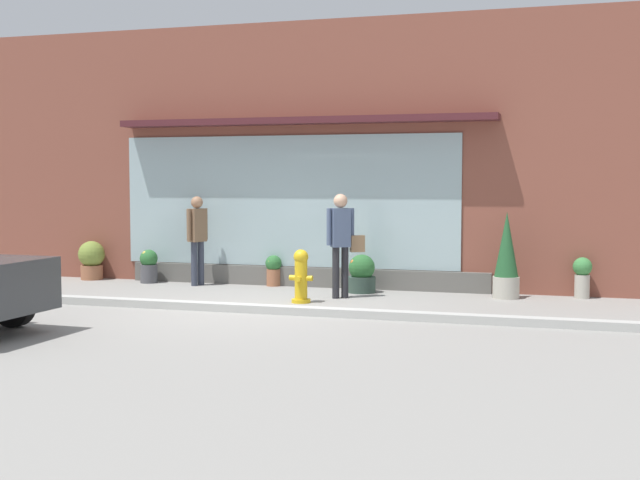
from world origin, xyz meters
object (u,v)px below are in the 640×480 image
object	(u,v)px
pedestrian_passerby	(197,233)
potted_plant_doorstep	(582,275)
potted_plant_low_front	(92,259)
potted_plant_trailing_edge	(274,269)
fire_hydrant	(301,276)
potted_plant_window_right	(149,266)
potted_plant_window_center	(506,257)
potted_plant_window_left	(362,274)
pedestrian_with_handbag	(342,237)

from	to	relation	value
pedestrian_passerby	potted_plant_doorstep	xyz separation A→B (m)	(6.90, 0.30, -0.60)
potted_plant_low_front	pedestrian_passerby	bearing A→B (deg)	-5.87
potted_plant_trailing_edge	pedestrian_passerby	bearing A→B (deg)	-165.98
fire_hydrant	potted_plant_window_right	distance (m)	3.98
potted_plant_doorstep	potted_plant_window_center	size ratio (longest dim) A/B	0.48
potted_plant_doorstep	potted_plant_window_left	distance (m)	3.73
potted_plant_trailing_edge	potted_plant_window_left	xyz separation A→B (m)	(1.81, -0.43, 0.01)
pedestrian_with_handbag	potted_plant_window_left	xyz separation A→B (m)	(0.15, 0.77, -0.70)
fire_hydrant	potted_plant_doorstep	bearing A→B (deg)	23.14
pedestrian_with_handbag	potted_plant_window_center	world-z (taller)	pedestrian_with_handbag
potted_plant_window_left	pedestrian_passerby	bearing A→B (deg)	178.52
potted_plant_window_center	pedestrian_with_handbag	bearing A→B (deg)	-163.33
pedestrian_passerby	potted_plant_trailing_edge	world-z (taller)	pedestrian_passerby
potted_plant_trailing_edge	potted_plant_window_right	xyz separation A→B (m)	(-2.46, -0.26, 0.02)
fire_hydrant	pedestrian_with_handbag	xyz separation A→B (m)	(0.49, 0.70, 0.59)
fire_hydrant	potted_plant_window_left	size ratio (longest dim) A/B	1.28
pedestrian_passerby	potted_plant_doorstep	bearing A→B (deg)	-63.84
pedestrian_with_handbag	potted_plant_window_right	xyz separation A→B (m)	(-4.11, 0.95, -0.69)
potted_plant_trailing_edge	potted_plant_window_left	bearing A→B (deg)	-13.36
potted_plant_window_center	potted_plant_window_left	xyz separation A→B (m)	(-2.49, -0.02, -0.37)
potted_plant_doorstep	potted_plant_window_left	xyz separation A→B (m)	(-3.71, -0.39, -0.06)
potted_plant_window_center	potted_plant_low_front	xyz separation A→B (m)	(-8.10, 0.32, -0.29)
potted_plant_doorstep	potted_plant_trailing_edge	bearing A→B (deg)	179.55
potted_plant_doorstep	potted_plant_low_front	bearing A→B (deg)	-179.67
pedestrian_passerby	potted_plant_window_left	xyz separation A→B (m)	(3.19, -0.08, -0.66)
pedestrian_with_handbag	potted_plant_doorstep	distance (m)	4.08
fire_hydrant	potted_plant_low_front	world-z (taller)	fire_hydrant
fire_hydrant	potted_plant_window_right	xyz separation A→B (m)	(-3.63, 1.64, -0.11)
pedestrian_with_handbag	potted_plant_window_left	bearing A→B (deg)	44.90
potted_plant_window_center	potted_plant_window_right	distance (m)	6.76
potted_plant_doorstep	potted_plant_window_right	world-z (taller)	potted_plant_doorstep
potted_plant_doorstep	potted_plant_window_center	xyz separation A→B (m)	(-1.22, -0.37, 0.31)
potted_plant_doorstep	potted_plant_window_left	bearing A→B (deg)	-174.05
pedestrian_with_handbag	potted_plant_doorstep	world-z (taller)	pedestrian_with_handbag
potted_plant_doorstep	potted_plant_window_right	distance (m)	7.97
potted_plant_doorstep	potted_plant_window_right	size ratio (longest dim) A/B	1.07
potted_plant_window_right	potted_plant_window_left	distance (m)	4.27
pedestrian_with_handbag	potted_plant_window_right	distance (m)	4.28
potted_plant_trailing_edge	potted_plant_doorstep	size ratio (longest dim) A/B	0.83
potted_plant_trailing_edge	potted_plant_low_front	size ratio (longest dim) A/B	0.75
pedestrian_passerby	potted_plant_doorstep	distance (m)	6.93
potted_plant_window_center	potted_plant_low_front	bearing A→B (deg)	177.76
pedestrian_with_handbag	potted_plant_doorstep	size ratio (longest dim) A/B	2.53
fire_hydrant	potted_plant_trailing_edge	bearing A→B (deg)	121.56
potted_plant_trailing_edge	potted_plant_doorstep	distance (m)	5.51
potted_plant_window_center	potted_plant_window_right	world-z (taller)	potted_plant_window_center
fire_hydrant	potted_plant_window_right	world-z (taller)	fire_hydrant
potted_plant_window_left	potted_plant_low_front	distance (m)	5.63
pedestrian_with_handbag	potted_plant_trailing_edge	distance (m)	2.17
pedestrian_with_handbag	potted_plant_trailing_edge	xyz separation A→B (m)	(-1.66, 1.20, -0.71)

